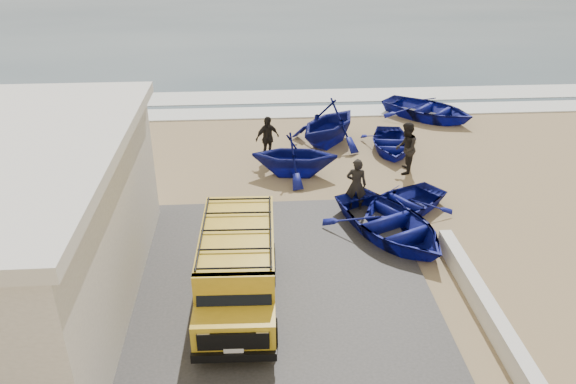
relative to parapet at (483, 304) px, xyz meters
name	(u,v)px	position (x,y,z in m)	size (l,w,h in m)	color
ground	(272,253)	(-5.00, 3.00, -0.28)	(160.00, 160.00, 0.00)	#9F855C
slab	(196,299)	(-7.00, 1.00, -0.25)	(12.00, 10.00, 0.05)	#403E3B
surf_line	(261,113)	(-5.00, 15.00, -0.25)	(180.00, 1.60, 0.06)	white
surf_wash	(260,97)	(-5.00, 17.50, -0.26)	(180.00, 2.20, 0.04)	white
parapet	(483,304)	(0.00, 0.00, 0.00)	(0.35, 6.00, 0.55)	silver
van	(238,266)	(-5.91, 0.87, 0.78)	(1.97, 4.64, 1.97)	yellow
boat_near_left	(390,224)	(-1.44, 3.64, 0.17)	(3.04, 4.26, 0.88)	navy
boat_near_right	(401,203)	(-0.76, 5.03, 0.08)	(2.42, 3.38, 0.70)	navy
boat_mid_left	(295,155)	(-3.95, 8.09, 0.54)	(2.68, 3.10, 1.63)	navy
boat_mid_right	(391,143)	(0.12, 10.14, 0.07)	(2.36, 3.31, 0.69)	navy
boat_far_left	(329,122)	(-2.32, 11.02, 0.67)	(3.11, 3.60, 1.90)	navy
boat_far_right	(428,109)	(2.69, 13.80, 0.17)	(3.07, 4.30, 0.89)	navy
fisherman_front	(356,185)	(-2.18, 5.38, 0.62)	(0.65, 0.43, 1.80)	black
fisherman_middle	(406,148)	(0.12, 8.08, 0.69)	(0.94, 0.73, 1.93)	black
fisherman_back	(267,138)	(-4.88, 9.62, 0.60)	(1.03, 0.43, 1.75)	black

